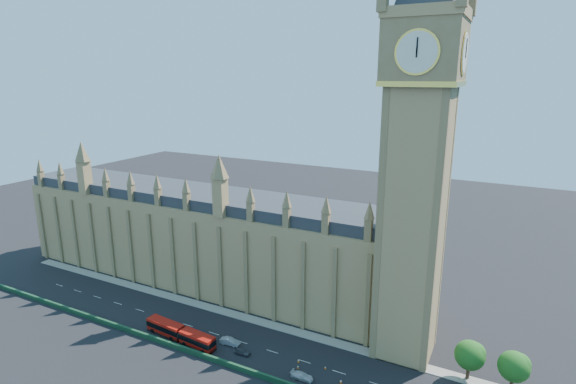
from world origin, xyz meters
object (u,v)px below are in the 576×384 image
at_px(car_silver, 230,341).
at_px(car_grey, 242,352).
at_px(red_bus, 180,333).
at_px(car_white, 302,376).

bearing_deg(car_silver, car_grey, -119.43).
height_order(red_bus, car_silver, red_bus).
distance_m(red_bus, car_white, 31.29).
xyz_separation_m(red_bus, car_white, (31.27, 0.39, -1.07)).
relative_size(red_bus, car_white, 4.19).
bearing_deg(car_white, car_silver, 78.14).
bearing_deg(car_white, red_bus, 88.51).
height_order(red_bus, car_white, red_bus).
bearing_deg(car_grey, red_bus, 96.96).
xyz_separation_m(red_bus, car_grey, (15.86, 1.89, -1.10)).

